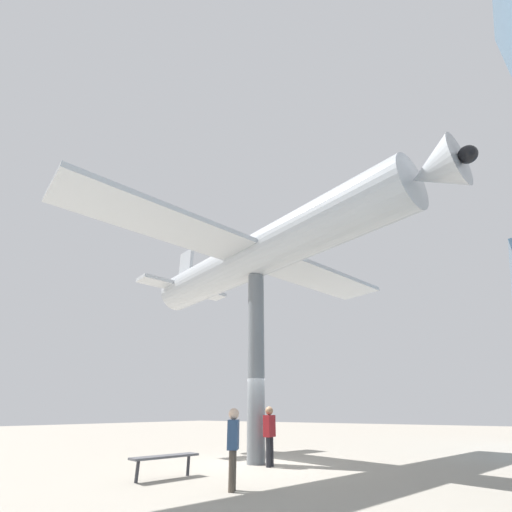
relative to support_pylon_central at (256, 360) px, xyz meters
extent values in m
plane|color=gray|center=(0.00, 0.00, -3.12)|extent=(80.00, 80.00, 0.00)
cylinder|color=slate|center=(0.00, 0.00, 0.00)|extent=(0.59, 0.59, 6.24)
cylinder|color=#B2B7BC|center=(0.00, 0.00, 3.97)|extent=(4.77, 12.83, 1.70)
cube|color=#B2B7BC|center=(0.00, 0.00, 3.97)|extent=(14.65, 5.56, 0.18)
cube|color=#B2B7BC|center=(-1.37, -5.46, 4.10)|extent=(4.77, 2.11, 0.18)
cube|color=#B2B7BC|center=(-1.37, -5.46, 5.15)|extent=(0.44, 1.11, 2.02)
cone|color=#B2B7BC|center=(1.70, 6.78, 3.97)|extent=(1.69, 1.49, 1.45)
sphere|color=black|center=(1.89, 7.52, 3.97)|extent=(0.44, 0.44, 0.44)
cylinder|color=#232328|center=(0.15, 0.67, -2.73)|extent=(0.14, 0.14, 0.78)
cylinder|color=#232328|center=(0.33, 0.68, -2.73)|extent=(0.14, 0.14, 0.78)
cube|color=maroon|center=(0.24, 0.67, -2.03)|extent=(0.41, 0.24, 0.60)
sphere|color=#936B4C|center=(0.24, 0.67, -1.61)|extent=(0.24, 0.24, 0.24)
cylinder|color=#4C4238|center=(3.44, 1.82, -2.75)|extent=(0.14, 0.14, 0.75)
cylinder|color=#4C4238|center=(3.59, 1.91, -2.75)|extent=(0.14, 0.14, 0.75)
cube|color=navy|center=(3.52, 1.87, -2.08)|extent=(0.46, 0.40, 0.58)
sphere|color=beige|center=(3.52, 1.87, -1.68)|extent=(0.23, 0.23, 0.23)
cube|color=#4C4C51|center=(3.39, -0.37, -2.64)|extent=(1.79, 0.72, 0.05)
cylinder|color=#333338|center=(2.70, -0.24, -2.89)|extent=(0.08, 0.08, 0.45)
cylinder|color=#333338|center=(4.07, -0.50, -2.89)|extent=(0.08, 0.08, 0.45)
camera|label=1|loc=(10.07, 7.06, -1.63)|focal=24.00mm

